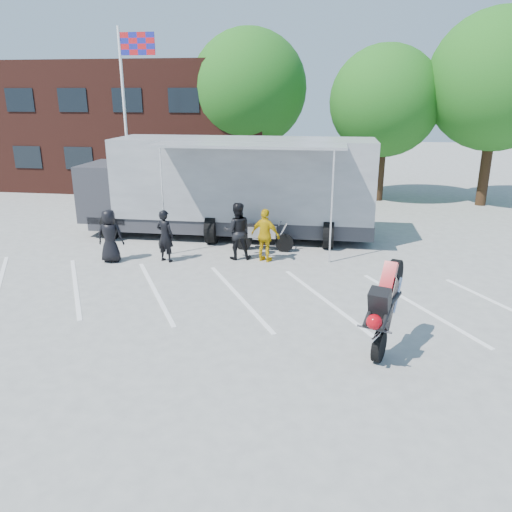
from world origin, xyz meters
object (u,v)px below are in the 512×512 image
(tree_mid, at_px, (385,102))
(transporter_truck, at_px, (232,236))
(stunt_bike_rider, at_px, (387,346))
(parked_motorcycle, at_px, (264,251))
(spectator_leather_a, at_px, (110,236))
(spectator_leather_c, at_px, (237,231))
(spectator_hivis, at_px, (265,235))
(flagpole, at_px, (129,100))
(tree_left, at_px, (249,89))
(tree_right, at_px, (497,81))
(spectator_leather_b, at_px, (165,236))

(tree_mid, relative_size, transporter_truck, 0.65)
(transporter_truck, relative_size, stunt_bike_rider, 5.33)
(parked_motorcycle, bearing_deg, spectator_leather_a, 113.96)
(spectator_leather_c, distance_m, spectator_hivis, 0.98)
(stunt_bike_rider, relative_size, spectator_leather_a, 1.25)
(tree_mid, xyz_separation_m, spectator_leather_c, (-5.44, -10.77, -3.98))
(parked_motorcycle, relative_size, stunt_bike_rider, 0.98)
(flagpole, bearing_deg, stunt_bike_rider, -47.99)
(tree_left, height_order, stunt_bike_rider, tree_left)
(transporter_truck, distance_m, parked_motorcycle, 2.32)
(flagpole, distance_m, tree_right, 16.88)
(stunt_bike_rider, xyz_separation_m, spectator_leather_b, (-6.69, 4.94, 0.87))
(transporter_truck, height_order, parked_motorcycle, transporter_truck)
(spectator_hivis, bearing_deg, spectator_leather_c, 13.71)
(tree_mid, xyz_separation_m, transporter_truck, (-6.19, -7.98, -4.94))
(tree_mid, bearing_deg, stunt_bike_rider, -93.62)
(tree_right, xyz_separation_m, stunt_bike_rider, (-6.03, -15.84, -5.88))
(parked_motorcycle, relative_size, spectator_leather_c, 1.13)
(spectator_leather_b, bearing_deg, parked_motorcycle, -132.03)
(spectator_leather_a, bearing_deg, flagpole, -78.95)
(tree_mid, relative_size, tree_right, 0.84)
(tree_left, xyz_separation_m, spectator_leather_a, (-2.50, -12.71, -4.69))
(flagpole, relative_size, spectator_leather_a, 4.55)
(tree_mid, distance_m, spectator_leather_b, 14.36)
(flagpole, xyz_separation_m, spectator_hivis, (6.77, -5.90, -4.17))
(spectator_leather_c, bearing_deg, transporter_truck, -88.47)
(parked_motorcycle, distance_m, stunt_bike_rider, 7.54)
(transporter_truck, bearing_deg, tree_left, 94.84)
(parked_motorcycle, height_order, spectator_leather_b, spectator_leather_b)
(transporter_truck, distance_m, spectator_leather_a, 5.07)
(flagpole, height_order, spectator_leather_b, flagpole)
(tree_mid, height_order, stunt_bike_rider, tree_mid)
(parked_motorcycle, height_order, spectator_hivis, spectator_hivis)
(tree_mid, bearing_deg, tree_right, -5.71)
(tree_left, height_order, spectator_hivis, tree_left)
(tree_right, xyz_separation_m, parked_motorcycle, (-9.69, -9.25, -5.88))
(transporter_truck, relative_size, parked_motorcycle, 5.42)
(stunt_bike_rider, height_order, spectator_leather_c, spectator_leather_c)
(parked_motorcycle, xyz_separation_m, spectator_leather_a, (-4.81, -1.96, 0.88))
(tree_left, distance_m, spectator_leather_b, 13.28)
(tree_right, relative_size, spectator_leather_a, 5.19)
(tree_right, relative_size, transporter_truck, 0.78)
(flagpole, distance_m, spectator_hivis, 9.90)
(tree_right, relative_size, stunt_bike_rider, 4.14)
(spectator_leather_a, bearing_deg, tree_right, -145.82)
(spectator_leather_b, bearing_deg, stunt_bike_rider, 162.96)
(tree_left, bearing_deg, parked_motorcycle, -77.87)
(flagpole, relative_size, spectator_leather_b, 4.60)
(tree_left, bearing_deg, spectator_leather_c, -82.47)
(spectator_leather_a, bearing_deg, transporter_truck, -135.08)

